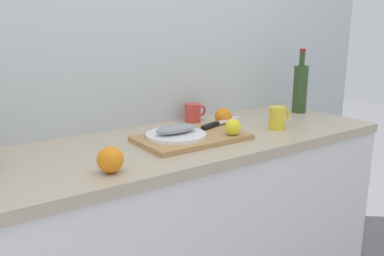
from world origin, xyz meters
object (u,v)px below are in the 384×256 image
(chef_knife, at_px, (217,124))
(coffee_mug_1, at_px, (278,118))
(lemon_0, at_px, (233,127))
(coffee_mug_2, at_px, (193,113))
(white_plate, at_px, (176,135))
(orange_0, at_px, (223,116))
(fish_fillet, at_px, (176,129))
(wine_bottle, at_px, (300,88))
(cutting_board, at_px, (192,138))

(chef_knife, distance_m, coffee_mug_1, 0.27)
(lemon_0, relative_size, coffee_mug_1, 0.58)
(coffee_mug_1, height_order, coffee_mug_2, coffee_mug_1)
(white_plate, bearing_deg, chef_knife, 12.84)
(white_plate, relative_size, lemon_0, 3.62)
(coffee_mug_1, distance_m, orange_0, 0.25)
(fish_fillet, distance_m, coffee_mug_2, 0.36)
(wine_bottle, distance_m, coffee_mug_2, 0.61)
(white_plate, distance_m, orange_0, 0.36)
(cutting_board, xyz_separation_m, coffee_mug_1, (0.42, -0.06, 0.04))
(fish_fillet, bearing_deg, chef_knife, 12.84)
(cutting_board, bearing_deg, orange_0, 26.75)
(orange_0, bearing_deg, coffee_mug_1, -53.21)
(coffee_mug_2, bearing_deg, chef_knife, -91.50)
(cutting_board, bearing_deg, white_plate, 167.76)
(white_plate, xyz_separation_m, wine_bottle, (0.84, 0.11, 0.10))
(cutting_board, distance_m, coffee_mug_1, 0.43)
(coffee_mug_2, bearing_deg, wine_bottle, -13.43)
(white_plate, xyz_separation_m, fish_fillet, (0.00, 0.00, 0.03))
(fish_fillet, distance_m, coffee_mug_1, 0.49)
(lemon_0, height_order, coffee_mug_1, coffee_mug_1)
(fish_fillet, distance_m, orange_0, 0.36)
(cutting_board, height_order, wine_bottle, wine_bottle)
(lemon_0, height_order, orange_0, lemon_0)
(cutting_board, bearing_deg, wine_bottle, 8.90)
(white_plate, distance_m, fish_fillet, 0.03)
(cutting_board, distance_m, lemon_0, 0.17)
(fish_fillet, height_order, orange_0, orange_0)
(lemon_0, relative_size, wine_bottle, 0.20)
(chef_knife, height_order, orange_0, orange_0)
(chef_knife, height_order, wine_bottle, wine_bottle)
(chef_knife, relative_size, coffee_mug_2, 2.46)
(coffee_mug_1, bearing_deg, cutting_board, 171.45)
(coffee_mug_1, xyz_separation_m, orange_0, (-0.15, 0.20, -0.01))
(chef_knife, relative_size, coffee_mug_1, 2.52)
(chef_knife, bearing_deg, orange_0, 18.67)
(white_plate, xyz_separation_m, chef_knife, (0.25, 0.06, 0.00))
(chef_knife, height_order, coffee_mug_2, coffee_mug_2)
(cutting_board, xyz_separation_m, fish_fillet, (-0.07, 0.01, 0.04))
(white_plate, bearing_deg, coffee_mug_1, -9.06)
(orange_0, bearing_deg, coffee_mug_2, 122.88)
(white_plate, height_order, wine_bottle, wine_bottle)
(cutting_board, distance_m, chef_knife, 0.20)
(chef_knife, xyz_separation_m, wine_bottle, (0.59, 0.05, 0.10))
(wine_bottle, relative_size, coffee_mug_2, 2.87)
(fish_fillet, relative_size, chef_knife, 0.63)
(lemon_0, distance_m, coffee_mug_2, 0.36)
(cutting_board, height_order, orange_0, orange_0)
(fish_fillet, height_order, wine_bottle, wine_bottle)
(wine_bottle, bearing_deg, white_plate, -172.75)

